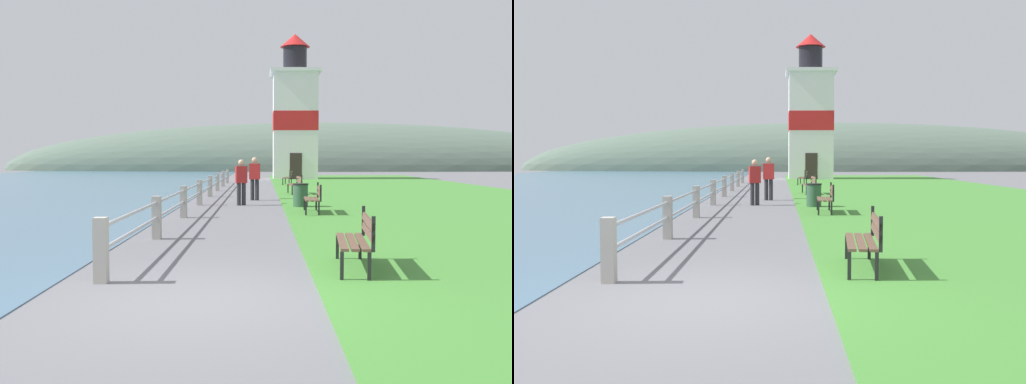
% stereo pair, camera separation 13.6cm
% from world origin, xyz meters
% --- Properties ---
extents(ground_plane, '(160.00, 160.00, 0.00)m').
position_xyz_m(ground_plane, '(0.00, 0.00, 0.00)').
color(ground_plane, slate).
extents(grass_verge, '(12.00, 53.52, 0.06)m').
position_xyz_m(grass_verge, '(7.53, 17.84, 0.03)').
color(grass_verge, '#428433').
rests_on(grass_verge, ground_plane).
extents(seawall_railing, '(0.18, 29.51, 0.91)m').
position_xyz_m(seawall_railing, '(-1.43, 15.67, 0.53)').
color(seawall_railing, '#A8A399').
rests_on(seawall_railing, ground_plane).
extents(park_bench_near, '(0.63, 1.70, 0.94)m').
position_xyz_m(park_bench_near, '(2.24, 1.74, 0.54)').
color(park_bench_near, brown).
rests_on(park_bench_near, ground_plane).
extents(park_bench_midway, '(0.55, 1.66, 0.94)m').
position_xyz_m(park_bench_midway, '(2.38, 10.30, 0.54)').
color(park_bench_midway, brown).
rests_on(park_bench_midway, ground_plane).
extents(park_bench_far, '(0.58, 1.67, 0.94)m').
position_xyz_m(park_bench_far, '(2.36, 18.91, 0.54)').
color(park_bench_far, brown).
rests_on(park_bench_far, ground_plane).
extents(park_bench_by_lighthouse, '(0.69, 1.82, 0.94)m').
position_xyz_m(park_bench_by_lighthouse, '(2.44, 27.58, 0.54)').
color(park_bench_by_lighthouse, brown).
rests_on(park_bench_by_lighthouse, ground_plane).
extents(lighthouse, '(3.79, 3.79, 11.03)m').
position_xyz_m(lighthouse, '(3.35, 37.14, 4.72)').
color(lighthouse, white).
rests_on(lighthouse, ground_plane).
extents(person_strolling, '(0.44, 0.31, 1.64)m').
position_xyz_m(person_strolling, '(0.07, 13.55, 0.89)').
color(person_strolling, '#28282D').
rests_on(person_strolling, ground_plane).
extents(person_by_railing, '(0.44, 0.27, 1.72)m').
position_xyz_m(person_by_railing, '(0.52, 15.89, 0.93)').
color(person_by_railing, '#28282D').
rests_on(person_by_railing, ground_plane).
extents(trash_bin, '(0.54, 0.54, 0.84)m').
position_xyz_m(trash_bin, '(2.11, 12.39, 0.42)').
color(trash_bin, '#2D5138').
rests_on(trash_bin, ground_plane).
extents(distant_hillside, '(80.00, 16.00, 12.00)m').
position_xyz_m(distant_hillside, '(8.00, 65.68, 0.00)').
color(distant_hillside, '#566B5B').
rests_on(distant_hillside, ground_plane).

